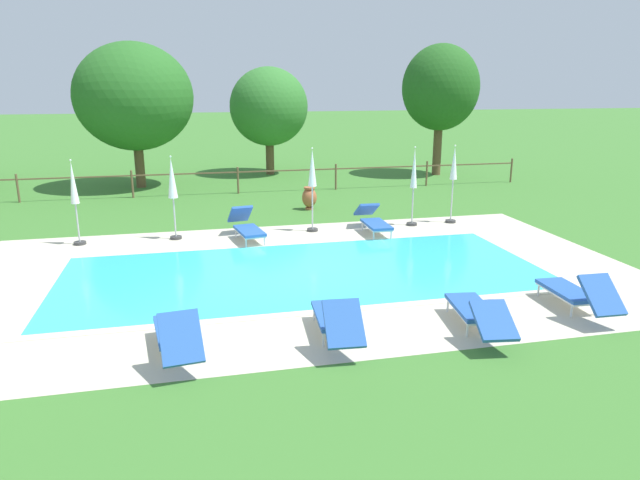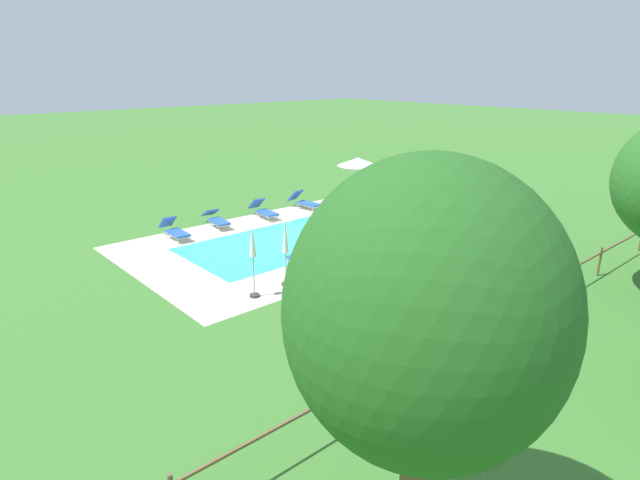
% 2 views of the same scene
% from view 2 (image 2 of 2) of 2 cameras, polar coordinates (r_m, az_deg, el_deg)
% --- Properties ---
extents(ground_plane, '(160.00, 160.00, 0.00)m').
position_cam_2_polar(ground_plane, '(22.59, -1.21, 0.50)').
color(ground_plane, '#3D752D').
extents(pool_deck_paving, '(15.31, 9.02, 0.01)m').
position_cam_2_polar(pool_deck_paving, '(22.58, -1.21, 0.51)').
color(pool_deck_paving, beige).
rests_on(pool_deck_paving, ground).
extents(swimming_pool_water, '(10.92, 4.63, 0.01)m').
position_cam_2_polar(swimming_pool_water, '(22.58, -1.21, 0.51)').
color(swimming_pool_water, '#38C6D1').
rests_on(swimming_pool_water, ground).
extents(pool_coping_rim, '(11.40, 5.11, 0.01)m').
position_cam_2_polar(pool_coping_rim, '(22.58, -1.21, 0.52)').
color(pool_coping_rim, beige).
rests_on(pool_coping_rim, ground).
extents(sun_lounger_north_near_steps, '(0.89, 2.13, 0.72)m').
position_cam_2_polar(sun_lounger_north_near_steps, '(24.26, -11.29, 2.27)').
color(sun_lounger_north_near_steps, '#2856A8').
rests_on(sun_lounger_north_near_steps, ground).
extents(sun_lounger_north_mid, '(0.67, 1.99, 0.88)m').
position_cam_2_polar(sun_lounger_north_mid, '(22.92, -15.65, 1.07)').
color(sun_lounger_north_mid, '#2856A8').
rests_on(sun_lounger_north_mid, ground).
extents(sun_lounger_north_far, '(0.91, 2.04, 0.87)m').
position_cam_2_polar(sun_lounger_north_far, '(20.95, 6.51, 0.04)').
color(sun_lounger_north_far, '#2856A8').
rests_on(sun_lounger_north_far, ground).
extents(sun_lounger_north_end, '(0.75, 2.01, 0.88)m').
position_cam_2_polar(sun_lounger_north_end, '(25.37, -6.19, 3.27)').
color(sun_lounger_north_end, '#2856A8').
rests_on(sun_lounger_north_end, ground).
extents(sun_lounger_south_near_corner, '(0.62, 2.04, 0.79)m').
position_cam_2_polar(sun_lounger_south_near_corner, '(18.58, -1.32, -2.29)').
color(sun_lounger_south_near_corner, '#2856A8').
rests_on(sun_lounger_south_near_corner, ground).
extents(sun_lounger_south_mid, '(0.83, 1.99, 0.92)m').
position_cam_2_polar(sun_lounger_south_mid, '(26.91, -1.68, 4.25)').
color(sun_lounger_south_mid, '#2856A8').
rests_on(sun_lounger_south_mid, ground).
extents(patio_umbrella_open_foreground, '(2.29, 2.29, 2.27)m').
position_cam_2_polar(patio_umbrella_open_foreground, '(29.10, 4.20, 8.54)').
color(patio_umbrella_open_foreground, '#383838').
rests_on(patio_umbrella_open_foreground, ground).
extents(patio_umbrella_closed_row_west, '(0.32, 0.32, 2.30)m').
position_cam_2_polar(patio_umbrella_closed_row_west, '(23.80, 14.72, 4.44)').
color(patio_umbrella_closed_row_west, '#383838').
rests_on(patio_umbrella_closed_row_west, ground).
extents(patio_umbrella_closed_row_mid_west, '(0.32, 0.32, 2.33)m').
position_cam_2_polar(patio_umbrella_closed_row_mid_west, '(21.78, 10.97, 3.71)').
color(patio_umbrella_closed_row_mid_west, '#383838').
rests_on(patio_umbrella_closed_row_mid_west, ground).
extents(patio_umbrella_closed_row_centre, '(0.32, 0.32, 2.41)m').
position_cam_2_polar(patio_umbrella_closed_row_centre, '(16.95, -3.82, -0.35)').
color(patio_umbrella_closed_row_centre, '#383838').
rests_on(patio_umbrella_closed_row_centre, ground).
extents(patio_umbrella_closed_row_mid_east, '(0.32, 0.32, 2.45)m').
position_cam_2_polar(patio_umbrella_closed_row_mid_east, '(18.89, 3.66, 2.11)').
color(patio_umbrella_closed_row_mid_east, '#383838').
rests_on(patio_umbrella_closed_row_mid_east, ground).
extents(patio_umbrella_closed_row_east, '(0.32, 0.32, 2.42)m').
position_cam_2_polar(patio_umbrella_closed_row_east, '(16.15, -7.40, -1.08)').
color(patio_umbrella_closed_row_east, '#383838').
rests_on(patio_umbrella_closed_row_east, ground).
extents(wooden_bench_lawn_side, '(0.67, 1.55, 0.87)m').
position_cam_2_polar(wooden_bench_lawn_side, '(27.36, 15.85, 3.97)').
color(wooden_bench_lawn_side, brown).
rests_on(wooden_bench_lawn_side, ground).
extents(terracotta_urn_near_fence, '(0.51, 0.51, 0.78)m').
position_cam_2_polar(terracotta_urn_near_fence, '(17.04, 9.37, -4.28)').
color(terracotta_urn_near_fence, '#A85B38').
rests_on(terracotta_urn_near_fence, ground).
extents(perimeter_fence, '(24.05, 0.08, 1.05)m').
position_cam_2_polar(perimeter_fence, '(16.92, 23.50, -4.73)').
color(perimeter_fence, brown).
rests_on(perimeter_fence, ground).
extents(tree_centre, '(3.54, 3.54, 6.00)m').
position_cam_2_polar(tree_centre, '(6.55, 11.51, -7.88)').
color(tree_centre, brown).
rests_on(tree_centre, ground).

